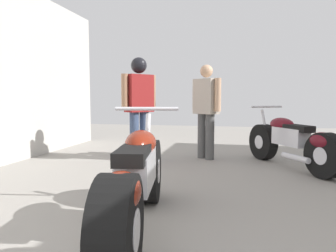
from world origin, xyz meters
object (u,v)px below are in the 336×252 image
at_px(motorcycle_maroon_cruiser, 136,183).
at_px(mechanic_with_helmet, 139,99).
at_px(motorcycle_black_naked, 292,142).
at_px(mechanic_in_blue, 206,106).

distance_m(motorcycle_maroon_cruiser, mechanic_with_helmet, 2.99).
relative_size(motorcycle_black_naked, mechanic_with_helmet, 1.04).
relative_size(motorcycle_maroon_cruiser, mechanic_in_blue, 1.28).
relative_size(motorcycle_maroon_cruiser, motorcycle_black_naked, 1.16).
height_order(motorcycle_maroon_cruiser, mechanic_in_blue, mechanic_in_blue).
height_order(motorcycle_maroon_cruiser, motorcycle_black_naked, motorcycle_maroon_cruiser).
distance_m(motorcycle_maroon_cruiser, motorcycle_black_naked, 3.05).
bearing_deg(motorcycle_maroon_cruiser, mechanic_in_blue, 85.71).
height_order(motorcycle_maroon_cruiser, mechanic_with_helmet, mechanic_with_helmet).
bearing_deg(mechanic_with_helmet, motorcycle_maroon_cruiser, -73.17).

